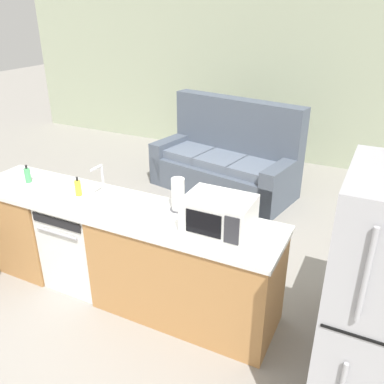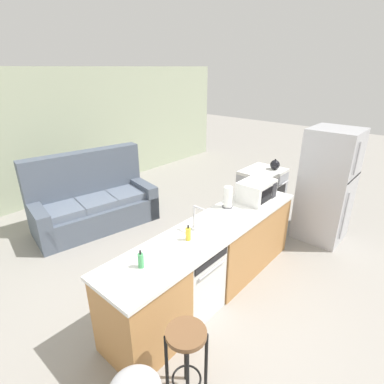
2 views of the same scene
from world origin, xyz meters
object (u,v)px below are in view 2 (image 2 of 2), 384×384
dishwasher (190,277)px  dish_soap_bottle (141,260)px  couch (93,203)px  refrigerator (327,186)px  microwave (256,191)px  soap_bottle (188,234)px  kettle (275,165)px  stove_range (261,193)px  paper_towel_roll (228,197)px  bar_stool (186,351)px

dishwasher → dish_soap_bottle: bearing=176.9°
dish_soap_bottle → couch: couch is taller
refrigerator → microwave: 1.36m
microwave → soap_bottle: size_ratio=2.84×
dish_soap_bottle → kettle: 3.42m
stove_range → microwave: 1.47m
refrigerator → paper_towel_roll: (-1.67, 0.71, 0.15)m
dishwasher → dish_soap_bottle: 0.84m
dishwasher → kettle: bearing=8.7°
stove_range → paper_towel_roll: size_ratio=3.19×
microwave → kettle: microwave is taller
dishwasher → stove_range: 2.66m
dishwasher → paper_towel_roll: (0.93, 0.16, 0.62)m
dish_soap_bottle → bar_stool: size_ratio=0.24×
paper_towel_roll → couch: (-0.52, 2.45, -0.64)m
dishwasher → refrigerator: (2.60, -0.55, 0.47)m
refrigerator → soap_bottle: refrigerator is taller
kettle → dish_soap_bottle: bearing=-173.5°
refrigerator → kettle: (0.17, 0.97, 0.10)m
refrigerator → bar_stool: refrigerator is taller
microwave → paper_towel_roll: (-0.43, 0.17, -0.00)m
stove_range → refrigerator: bearing=-90.0°
paper_towel_roll → microwave: bearing=-20.8°
soap_bottle → bar_stool: size_ratio=0.24×
kettle → stove_range: bearing=143.3°
microwave → dish_soap_bottle: microwave is taller
microwave → couch: couch is taller
stove_range → bar_stool: (-3.40, -1.21, 0.08)m
paper_towel_roll → bar_stool: (-1.72, -0.83, -0.50)m
soap_bottle → refrigerator: bearing=-12.3°
stove_range → bar_stool: 3.61m
refrigerator → microwave: refrigerator is taller
microwave → bar_stool: bearing=-163.0°
soap_bottle → paper_towel_roll: bearing=8.8°
soap_bottle → kettle: size_ratio=0.86×
refrigerator → kettle: 0.99m
microwave → bar_stool: (-2.16, -0.66, -0.50)m
dishwasher → soap_bottle: soap_bottle is taller
microwave → kettle: (1.40, 0.42, -0.05)m
stove_range → dish_soap_bottle: size_ratio=5.11×
microwave → refrigerator: bearing=-23.9°
refrigerator → microwave: (-1.24, 0.55, 0.15)m
stove_range → dish_soap_bottle: (-3.23, -0.51, 0.52)m
stove_range → paper_towel_roll: 1.81m
dishwasher → kettle: size_ratio=4.10×
soap_bottle → kettle: bearing=8.3°
kettle → bar_stool: 3.75m
microwave → kettle: size_ratio=2.44×
bar_stool → dishwasher: bearing=39.8°
couch → bar_stool: bearing=-110.1°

